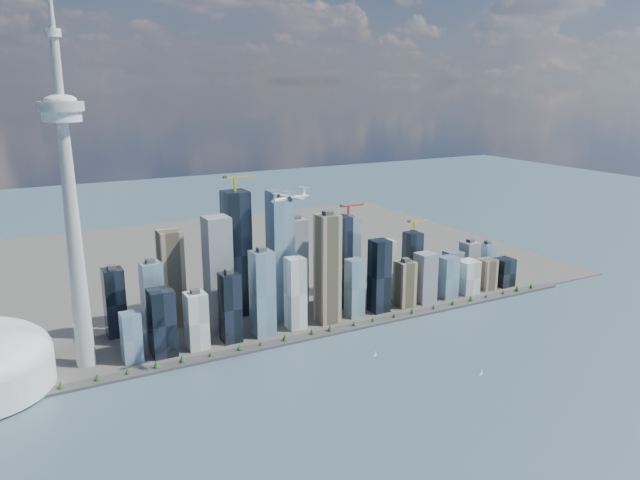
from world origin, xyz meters
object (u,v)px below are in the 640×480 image
airplane (290,198)px  sailboat_east (375,354)px  needle_tower (70,200)px  sailboat_west (481,372)px

airplane → sailboat_east: bearing=-19.0°
airplane → sailboat_east: (128.86, -10.17, -239.01)m
needle_tower → sailboat_west: bearing=-31.2°
sailboat_west → sailboat_east: sailboat_west is taller
needle_tower → airplane: 288.15m
sailboat_east → sailboat_west: bearing=-58.9°
needle_tower → airplane: (243.25, -154.35, 6.16)m
needle_tower → sailboat_east: 468.78m
sailboat_west → sailboat_east: bearing=109.6°
needle_tower → sailboat_west: size_ratio=52.09×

